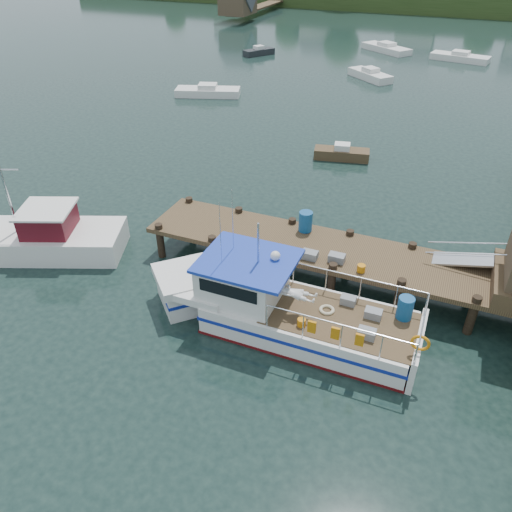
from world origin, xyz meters
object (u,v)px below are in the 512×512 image
at_px(dock, 469,258).
at_px(moored_d, 386,48).
at_px(moored_b, 370,75).
at_px(work_boat, 31,238).
at_px(moored_a, 208,91).
at_px(moored_e, 259,52).
at_px(moored_rowboat, 342,153).
at_px(moored_far, 460,57).
at_px(lobster_boat, 276,306).

height_order(dock, moored_d, dock).
bearing_deg(moored_d, moored_b, -110.84).
distance_m(work_boat, moored_a, 24.39).
height_order(moored_a, moored_e, moored_a).
relative_size(work_boat, moored_rowboat, 2.41).
bearing_deg(work_boat, moored_far, 50.24).
distance_m(moored_far, moored_a, 28.28).
height_order(moored_a, moored_d, moored_d).
distance_m(work_boat, moored_far, 47.78).
xyz_separation_m(dock, moored_far, (-2.86, 42.38, -1.87)).
distance_m(moored_rowboat, moored_far, 30.56).
xyz_separation_m(work_boat, moored_e, (-5.89, 39.93, -0.35)).
height_order(moored_b, moored_e, moored_b).
distance_m(moored_a, moored_b, 15.46).
xyz_separation_m(lobster_boat, moored_b, (-4.08, 35.04, -0.50)).
bearing_deg(moored_rowboat, moored_b, 115.12).
xyz_separation_m(work_boat, moored_a, (-3.90, 24.07, -0.35)).
relative_size(lobster_boat, moored_b, 2.20).
distance_m(dock, moored_d, 45.19).
bearing_deg(moored_a, dock, -43.56).
height_order(dock, moored_b, dock).
xyz_separation_m(moored_b, moored_e, (-13.31, 5.33, -0.03)).
bearing_deg(work_boat, moored_rowboat, 35.41).
relative_size(work_boat, moored_b, 1.79).
bearing_deg(work_boat, moored_d, 59.94).
height_order(work_boat, moored_e, work_boat).
height_order(lobster_boat, moored_rowboat, lobster_boat).
xyz_separation_m(dock, moored_e, (-23.27, 36.79, -1.88)).
height_order(dock, lobster_boat, lobster_boat).
height_order(moored_far, moored_a, moored_far).
bearing_deg(moored_d, lobster_boat, -108.74).
distance_m(moored_a, moored_d, 25.21).
relative_size(moored_rowboat, moored_b, 0.74).
height_order(moored_far, moored_b, moored_b).
distance_m(lobster_boat, moored_e, 43.96).
distance_m(moored_b, moored_e, 14.34).
relative_size(dock, work_boat, 1.99).
relative_size(moored_a, moored_e, 1.55).
bearing_deg(lobster_boat, moored_d, 95.78).
relative_size(moored_a, moored_b, 1.20).
bearing_deg(moored_rowboat, moored_a, 165.57).
xyz_separation_m(lobster_boat, moored_a, (-15.41, 24.51, -0.52)).
bearing_deg(moored_far, moored_b, -127.49).
bearing_deg(moored_b, moored_far, 61.59).
height_order(lobster_boat, moored_e, lobster_boat).
xyz_separation_m(moored_rowboat, moored_d, (-3.18, 31.65, 0.02)).
xyz_separation_m(moored_rowboat, moored_a, (-13.68, 8.74, 0.00)).
relative_size(lobster_boat, moored_rowboat, 2.96).
bearing_deg(work_boat, moored_a, 77.15).
height_order(dock, work_boat, dock).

